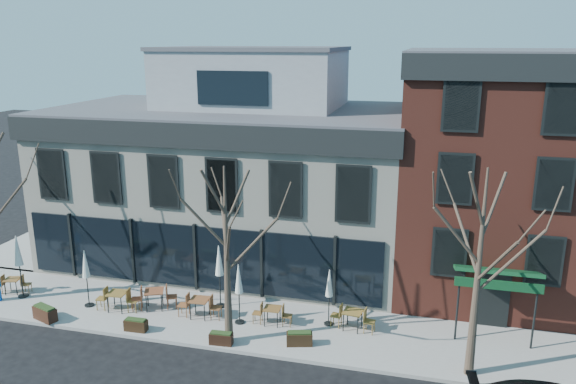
# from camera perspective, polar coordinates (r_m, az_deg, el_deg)

# --- Properties ---
(ground) EXTENTS (120.00, 120.00, 0.00)m
(ground) POSITION_cam_1_polar(r_m,az_deg,el_deg) (27.21, -9.13, -10.20)
(ground) COLOR black
(ground) RESTS_ON ground
(sidewalk_front) EXTENTS (33.50, 4.70, 0.15)m
(sidewalk_front) POSITION_cam_1_polar(r_m,az_deg,el_deg) (24.32, -3.96, -13.07)
(sidewalk_front) COLOR gray
(sidewalk_front) RESTS_ON ground
(sidewalk_side) EXTENTS (4.50, 12.00, 0.15)m
(sidewalk_side) POSITION_cam_1_polar(r_m,az_deg,el_deg) (37.40, -21.48, -3.83)
(sidewalk_side) COLOR gray
(sidewalk_side) RESTS_ON ground
(corner_building) EXTENTS (18.39, 10.39, 11.10)m
(corner_building) POSITION_cam_1_polar(r_m,az_deg,el_deg) (30.09, -5.58, 1.94)
(corner_building) COLOR silver
(corner_building) RESTS_ON ground
(red_brick_building) EXTENTS (8.20, 11.78, 11.18)m
(red_brick_building) POSITION_cam_1_polar(r_m,az_deg,el_deg) (28.21, 19.86, 2.11)
(red_brick_building) COLOR maroon
(red_brick_building) RESTS_ON ground
(tree_mid) EXTENTS (3.50, 3.55, 7.04)m
(tree_mid) POSITION_cam_1_polar(r_m,az_deg,el_deg) (21.34, -6.23, -6.30)
(tree_mid) COLOR #382B21
(tree_mid) RESTS_ON sidewalk_front
(tree_right) EXTENTS (3.72, 3.77, 7.48)m
(tree_right) POSITION_cam_1_polar(r_m,az_deg,el_deg) (20.11, 18.78, -7.73)
(tree_right) COLOR #382B21
(tree_right) RESTS_ON sidewalk_front
(cafe_set_0) EXTENTS (1.70, 0.83, 0.87)m
(cafe_set_0) POSITION_cam_1_polar(r_m,az_deg,el_deg) (29.41, -26.15, -8.39)
(cafe_set_0) COLOR brown
(cafe_set_0) RESTS_ON sidewalk_front
(cafe_set_1) EXTENTS (1.96, 0.84, 1.02)m
(cafe_set_1) POSITION_cam_1_polar(r_m,az_deg,el_deg) (25.95, -16.94, -10.36)
(cafe_set_1) COLOR brown
(cafe_set_1) RESTS_ON sidewalk_front
(cafe_set_2) EXTENTS (2.03, 1.24, 1.05)m
(cafe_set_2) POSITION_cam_1_polar(r_m,az_deg,el_deg) (25.66, -13.42, -10.36)
(cafe_set_2) COLOR brown
(cafe_set_2) RESTS_ON sidewalk_front
(cafe_set_3) EXTENTS (1.95, 0.82, 1.02)m
(cafe_set_3) POSITION_cam_1_polar(r_m,az_deg,el_deg) (24.58, -8.96, -11.35)
(cafe_set_3) COLOR brown
(cafe_set_3) RESTS_ON sidewalk_front
(cafe_set_4) EXTENTS (1.71, 0.71, 0.89)m
(cafe_set_4) POSITION_cam_1_polar(r_m,az_deg,el_deg) (23.79, -1.61, -12.28)
(cafe_set_4) COLOR brown
(cafe_set_4) RESTS_ON sidewalk_front
(cafe_set_5) EXTENTS (1.92, 0.85, 0.99)m
(cafe_set_5) POSITION_cam_1_polar(r_m,az_deg,el_deg) (23.52, 6.59, -12.59)
(cafe_set_5) COLOR brown
(cafe_set_5) RESTS_ON sidewalk_front
(umbrella_0) EXTENTS (0.47, 0.47, 2.96)m
(umbrella_0) POSITION_cam_1_polar(r_m,az_deg,el_deg) (28.25, -25.75, -5.70)
(umbrella_0) COLOR black
(umbrella_0) RESTS_ON sidewalk_front
(umbrella_1) EXTENTS (0.42, 0.42, 2.61)m
(umbrella_1) POSITION_cam_1_polar(r_m,az_deg,el_deg) (26.24, -19.88, -7.19)
(umbrella_1) COLOR black
(umbrella_1) RESTS_ON sidewalk_front
(umbrella_2) EXTENTS (0.46, 0.46, 2.87)m
(umbrella_2) POSITION_cam_1_polar(r_m,az_deg,el_deg) (24.75, -7.01, -7.26)
(umbrella_2) COLOR black
(umbrella_2) RESTS_ON sidewalk_front
(umbrella_3) EXTENTS (0.42, 0.42, 2.60)m
(umbrella_3) POSITION_cam_1_polar(r_m,az_deg,el_deg) (23.37, -5.03, -9.11)
(umbrella_3) COLOR black
(umbrella_3) RESTS_ON sidewalk_front
(umbrella_4) EXTENTS (0.39, 0.39, 2.43)m
(umbrella_4) POSITION_cam_1_polar(r_m,az_deg,el_deg) (23.27, 4.22, -9.52)
(umbrella_4) COLOR black
(umbrella_4) RESTS_ON sidewalk_front
(planter_0) EXTENTS (1.21, 0.80, 0.63)m
(planter_0) POSITION_cam_1_polar(r_m,az_deg,el_deg) (26.25, -23.46, -11.21)
(planter_0) COLOR #311B10
(planter_0) RESTS_ON sidewalk_front
(planter_1) EXTENTS (0.93, 0.39, 0.52)m
(planter_1) POSITION_cam_1_polar(r_m,az_deg,el_deg) (24.19, -15.19, -12.88)
(planter_1) COLOR black
(planter_1) RESTS_ON sidewalk_front
(planter_2) EXTENTS (0.92, 0.42, 0.50)m
(planter_2) POSITION_cam_1_polar(r_m,az_deg,el_deg) (22.62, -6.81, -14.53)
(planter_2) COLOR black
(planter_2) RESTS_ON sidewalk_front
(planter_3) EXTENTS (1.07, 0.65, 0.56)m
(planter_3) POSITION_cam_1_polar(r_m,az_deg,el_deg) (22.42, 1.17, -14.64)
(planter_3) COLOR black
(planter_3) RESTS_ON sidewalk_front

